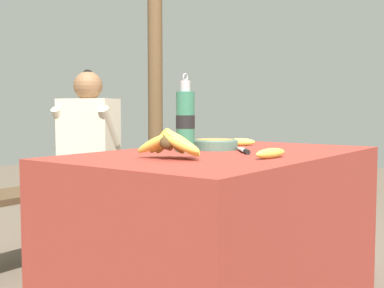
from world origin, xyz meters
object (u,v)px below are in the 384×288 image
at_px(loose_banana_front, 271,153).
at_px(seated_vendor, 85,149).
at_px(knife, 245,151).
at_px(water_bottle, 185,120).
at_px(banana_bunch_ripe, 172,143).
at_px(serving_bowl, 215,144).
at_px(support_post_far, 155,63).
at_px(loose_banana_side, 241,142).
at_px(wooden_bench, 55,198).

xyz_separation_m(loose_banana_front, seated_vendor, (0.38, 1.46, -0.08)).
bearing_deg(knife, water_bottle, 72.98).
relative_size(water_bottle, loose_banana_front, 1.87).
xyz_separation_m(banana_bunch_ripe, seated_vendor, (0.62, 1.20, -0.12)).
relative_size(loose_banana_front, knife, 0.94).
relative_size(serving_bowl, loose_banana_front, 1.16).
height_order(loose_banana_front, support_post_far, support_post_far).
relative_size(banana_bunch_ripe, seated_vendor, 0.24).
distance_m(loose_banana_side, seated_vendor, 1.06).
xyz_separation_m(banana_bunch_ripe, knife, (0.37, -0.08, -0.05)).
height_order(banana_bunch_ripe, knife, banana_bunch_ripe).
bearing_deg(seated_vendor, water_bottle, 53.46).
distance_m(banana_bunch_ripe, support_post_far, 2.15).
height_order(water_bottle, loose_banana_front, water_bottle).
bearing_deg(knife, serving_bowl, 31.16).
relative_size(banana_bunch_ripe, support_post_far, 0.11).
xyz_separation_m(serving_bowl, water_bottle, (-0.16, 0.04, 0.11)).
bearing_deg(banana_bunch_ripe, support_post_far, 42.92).
bearing_deg(wooden_bench, knife, -92.68).
height_order(loose_banana_side, seated_vendor, seated_vendor).
relative_size(serving_bowl, wooden_bench, 0.11).
bearing_deg(serving_bowl, support_post_far, 50.12).
bearing_deg(loose_banana_side, support_post_far, 56.98).
distance_m(water_bottle, loose_banana_front, 0.43).
relative_size(seated_vendor, support_post_far, 0.45).
bearing_deg(serving_bowl, loose_banana_side, 5.50).
height_order(water_bottle, loose_banana_side, water_bottle).
relative_size(loose_banana_front, loose_banana_side, 1.24).
xyz_separation_m(wooden_bench, seated_vendor, (0.19, -0.05, 0.28)).
height_order(loose_banana_front, loose_banana_side, same).
xyz_separation_m(knife, support_post_far, (1.16, 1.50, 0.53)).
xyz_separation_m(knife, seated_vendor, (0.25, 1.27, -0.07)).
bearing_deg(seated_vendor, serving_bowl, 62.22).
bearing_deg(water_bottle, wooden_bench, 81.78).
bearing_deg(knife, support_post_far, 12.82).
height_order(water_bottle, wooden_bench, water_bottle).
xyz_separation_m(loose_banana_front, knife, (0.13, 0.19, -0.01)).
height_order(water_bottle, knife, water_bottle).
distance_m(loose_banana_front, knife, 0.23).
bearing_deg(support_post_far, loose_banana_side, -123.02).
relative_size(loose_banana_front, seated_vendor, 0.15).
distance_m(banana_bunch_ripe, loose_banana_side, 0.71).
height_order(banana_bunch_ripe, loose_banana_side, banana_bunch_ripe).
bearing_deg(serving_bowl, wooden_bench, 90.30).
distance_m(loose_banana_front, seated_vendor, 1.51).
distance_m(water_bottle, knife, 0.28).
relative_size(wooden_bench, support_post_far, 0.71).
relative_size(banana_bunch_ripe, serving_bowl, 1.37).
relative_size(banana_bunch_ripe, knife, 1.49).
relative_size(serving_bowl, support_post_far, 0.08).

